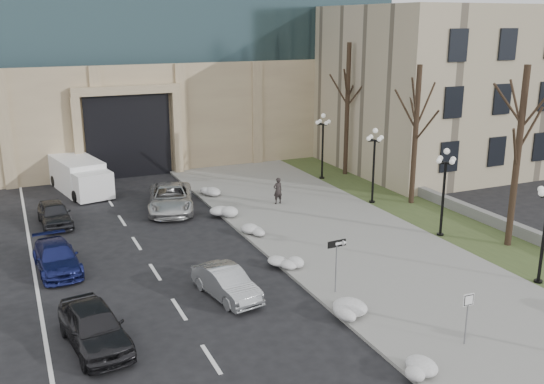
{
  "coord_description": "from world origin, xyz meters",
  "views": [
    {
      "loc": [
        -11.94,
        -11.3,
        10.97
      ],
      "look_at": [
        -1.27,
        12.74,
        3.5
      ],
      "focal_mm": 40.0,
      "sensor_mm": 36.0,
      "label": 1
    }
  ],
  "objects_px": {
    "car_c": "(57,258)",
    "one_way_sign": "(340,249)",
    "car_e": "(55,214)",
    "keep_sign": "(468,308)",
    "car_b": "(226,283)",
    "box_truck": "(79,176)",
    "pedestrian": "(278,191)",
    "car_a": "(94,327)",
    "lamppost_c": "(374,156)",
    "lamppost_b": "(444,180)",
    "car_d": "(171,198)",
    "lamppost_d": "(323,137)"
  },
  "relations": [
    {
      "from": "car_c",
      "to": "one_way_sign",
      "type": "bearing_deg",
      "value": -39.17
    },
    {
      "from": "car_c",
      "to": "car_e",
      "type": "distance_m",
      "value": 6.75
    },
    {
      "from": "keep_sign",
      "to": "car_b",
      "type": "bearing_deg",
      "value": 133.67
    },
    {
      "from": "keep_sign",
      "to": "box_truck",
      "type": "bearing_deg",
      "value": 112.7
    },
    {
      "from": "car_b",
      "to": "pedestrian",
      "type": "distance_m",
      "value": 13.01
    },
    {
      "from": "car_a",
      "to": "box_truck",
      "type": "height_order",
      "value": "box_truck"
    },
    {
      "from": "car_c",
      "to": "keep_sign",
      "type": "bearing_deg",
      "value": -50.19
    },
    {
      "from": "car_b",
      "to": "lamppost_c",
      "type": "xyz_separation_m",
      "value": [
        12.7,
        8.72,
        2.45
      ]
    },
    {
      "from": "car_e",
      "to": "lamppost_b",
      "type": "bearing_deg",
      "value": -31.8
    },
    {
      "from": "car_c",
      "to": "lamppost_c",
      "type": "height_order",
      "value": "lamppost_c"
    },
    {
      "from": "car_b",
      "to": "keep_sign",
      "type": "distance_m",
      "value": 9.48
    },
    {
      "from": "lamppost_c",
      "to": "car_b",
      "type": "bearing_deg",
      "value": -145.54
    },
    {
      "from": "car_c",
      "to": "car_d",
      "type": "relative_size",
      "value": 0.79
    },
    {
      "from": "car_a",
      "to": "car_e",
      "type": "bearing_deg",
      "value": 82.54
    },
    {
      "from": "car_c",
      "to": "car_d",
      "type": "distance_m",
      "value": 9.78
    },
    {
      "from": "car_c",
      "to": "box_truck",
      "type": "distance_m",
      "value": 13.68
    },
    {
      "from": "lamppost_b",
      "to": "lamppost_d",
      "type": "bearing_deg",
      "value": 90.0
    },
    {
      "from": "pedestrian",
      "to": "one_way_sign",
      "type": "bearing_deg",
      "value": 71.26
    },
    {
      "from": "car_a",
      "to": "car_c",
      "type": "height_order",
      "value": "car_a"
    },
    {
      "from": "one_way_sign",
      "to": "lamppost_b",
      "type": "bearing_deg",
      "value": 21.18
    },
    {
      "from": "one_way_sign",
      "to": "lamppost_b",
      "type": "xyz_separation_m",
      "value": [
        8.36,
        3.85,
        1.09
      ]
    },
    {
      "from": "car_a",
      "to": "pedestrian",
      "type": "bearing_deg",
      "value": 36.88
    },
    {
      "from": "lamppost_d",
      "to": "car_e",
      "type": "bearing_deg",
      "value": -171.38
    },
    {
      "from": "car_e",
      "to": "lamppost_c",
      "type": "xyz_separation_m",
      "value": [
        18.31,
        -3.73,
        2.4
      ]
    },
    {
      "from": "car_b",
      "to": "keep_sign",
      "type": "relative_size",
      "value": 1.89
    },
    {
      "from": "car_a",
      "to": "one_way_sign",
      "type": "bearing_deg",
      "value": -6.76
    },
    {
      "from": "car_d",
      "to": "box_truck",
      "type": "height_order",
      "value": "box_truck"
    },
    {
      "from": "car_c",
      "to": "pedestrian",
      "type": "xyz_separation_m",
      "value": [
        13.33,
        5.1,
        0.31
      ]
    },
    {
      "from": "lamppost_d",
      "to": "car_b",
      "type": "bearing_deg",
      "value": -129.85
    },
    {
      "from": "one_way_sign",
      "to": "lamppost_d",
      "type": "distance_m",
      "value": 18.84
    },
    {
      "from": "one_way_sign",
      "to": "lamppost_b",
      "type": "relative_size",
      "value": 0.51
    },
    {
      "from": "car_a",
      "to": "lamppost_b",
      "type": "height_order",
      "value": "lamppost_b"
    },
    {
      "from": "pedestrian",
      "to": "box_truck",
      "type": "xyz_separation_m",
      "value": [
        -10.68,
        8.31,
        0.09
      ]
    },
    {
      "from": "car_d",
      "to": "one_way_sign",
      "type": "height_order",
      "value": "one_way_sign"
    },
    {
      "from": "car_e",
      "to": "lamppost_c",
      "type": "bearing_deg",
      "value": -14.12
    },
    {
      "from": "one_way_sign",
      "to": "lamppost_c",
      "type": "xyz_separation_m",
      "value": [
        8.36,
        10.35,
        1.09
      ]
    },
    {
      "from": "lamppost_b",
      "to": "keep_sign",
      "type": "bearing_deg",
      "value": -124.81
    },
    {
      "from": "car_b",
      "to": "lamppost_c",
      "type": "bearing_deg",
      "value": 23.6
    },
    {
      "from": "pedestrian",
      "to": "lamppost_d",
      "type": "height_order",
      "value": "lamppost_d"
    },
    {
      "from": "box_truck",
      "to": "one_way_sign",
      "type": "distance_m",
      "value": 22.19
    },
    {
      "from": "car_a",
      "to": "one_way_sign",
      "type": "height_order",
      "value": "one_way_sign"
    },
    {
      "from": "one_way_sign",
      "to": "lamppost_c",
      "type": "bearing_deg",
      "value": 47.53
    },
    {
      "from": "car_e",
      "to": "pedestrian",
      "type": "relative_size",
      "value": 2.41
    },
    {
      "from": "car_b",
      "to": "car_c",
      "type": "relative_size",
      "value": 0.88
    },
    {
      "from": "lamppost_b",
      "to": "lamppost_c",
      "type": "xyz_separation_m",
      "value": [
        0.0,
        6.5,
        0.0
      ]
    },
    {
      "from": "car_a",
      "to": "lamppost_c",
      "type": "xyz_separation_m",
      "value": [
        18.21,
        10.54,
        2.32
      ]
    },
    {
      "from": "keep_sign",
      "to": "lamppost_d",
      "type": "bearing_deg",
      "value": 76.28
    },
    {
      "from": "car_b",
      "to": "pedestrian",
      "type": "relative_size",
      "value": 2.31
    },
    {
      "from": "box_truck",
      "to": "lamppost_d",
      "type": "xyz_separation_m",
      "value": [
        16.15,
        -3.9,
        2.04
      ]
    },
    {
      "from": "car_a",
      "to": "pedestrian",
      "type": "distance_m",
      "value": 17.94
    }
  ]
}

